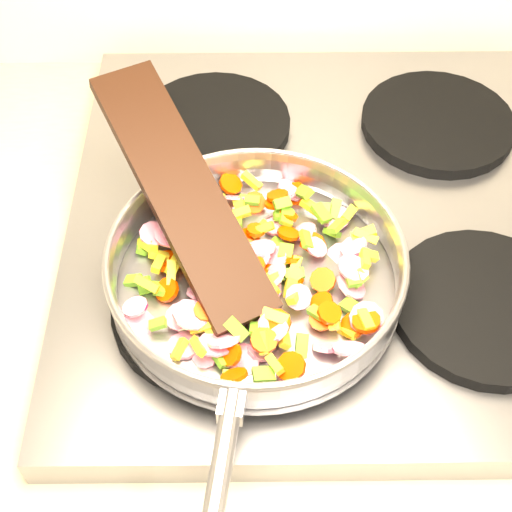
{
  "coord_description": "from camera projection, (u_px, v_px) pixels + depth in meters",
  "views": [
    {
      "loc": [
        -0.79,
        1.12,
        1.54
      ],
      "look_at": [
        -0.79,
        1.55,
        1.0
      ],
      "focal_mm": 50.0,
      "sensor_mm": 36.0,
      "label": 1
    }
  ],
  "objects": [
    {
      "name": "cooktop",
      "position": [
        333.0,
        222.0,
        0.82
      ],
      "size": [
        0.6,
        0.6,
        0.04
      ],
      "primitive_type": "cube",
      "color": "#939399",
      "rests_on": "counter_top"
    },
    {
      "name": "grate_fl",
      "position": [
        207.0,
        308.0,
        0.71
      ],
      "size": [
        0.19,
        0.19,
        0.02
      ],
      "primitive_type": "cylinder",
      "color": "black",
      "rests_on": "cooktop"
    },
    {
      "name": "grate_fr",
      "position": [
        485.0,
        306.0,
        0.72
      ],
      "size": [
        0.19,
        0.19,
        0.02
      ],
      "primitive_type": "cylinder",
      "color": "black",
      "rests_on": "cooktop"
    },
    {
      "name": "grate_bl",
      "position": [
        214.0,
        124.0,
        0.89
      ],
      "size": [
        0.19,
        0.19,
        0.02
      ],
      "primitive_type": "cylinder",
      "color": "black",
      "rests_on": "cooktop"
    },
    {
      "name": "grate_br",
      "position": [
        438.0,
        122.0,
        0.89
      ],
      "size": [
        0.19,
        0.19,
        0.02
      ],
      "primitive_type": "cylinder",
      "color": "black",
      "rests_on": "cooktop"
    },
    {
      "name": "saute_pan",
      "position": [
        256.0,
        269.0,
        0.7
      ],
      "size": [
        0.33,
        0.5,
        0.05
      ],
      "rotation": [
        0.0,
        0.0,
        -0.14
      ],
      "color": "#9E9EA5",
      "rests_on": "grate_fl"
    },
    {
      "name": "vegetable_heap",
      "position": [
        256.0,
        273.0,
        0.71
      ],
      "size": [
        0.26,
        0.28,
        0.05
      ],
      "color": "#DF3800",
      "rests_on": "saute_pan"
    },
    {
      "name": "wooden_spatula",
      "position": [
        181.0,
        190.0,
        0.71
      ],
      "size": [
        0.2,
        0.29,
        0.1
      ],
      "primitive_type": "cube",
      "rotation": [
        0.0,
        -0.3,
        2.06
      ],
      "color": "black",
      "rests_on": "saute_pan"
    }
  ]
}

